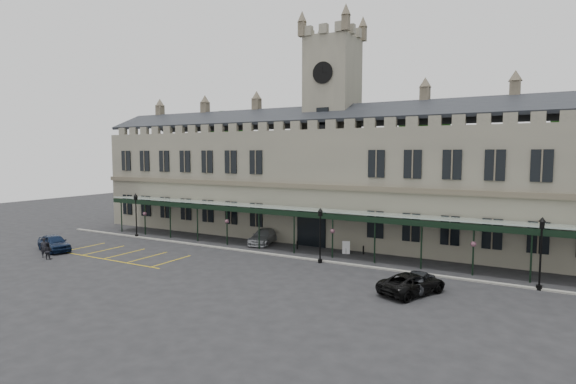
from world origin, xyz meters
The scene contains 21 objects.
ground centered at (0.00, 0.00, 0.00)m, with size 140.00×140.00×0.00m, color black.
station_building centered at (0.00, 15.91, 6.47)m, with size 60.00×10.36×17.30m.
clock_tower centered at (0.00, 16.00, 13.11)m, with size 5.60×5.60×24.80m.
canopy centered at (0.00, 7.46, 2.40)m, with size 50.00×4.10×4.30m.
kerb centered at (0.00, 5.50, 0.06)m, with size 60.00×0.40×0.12m, color gray.
parking_markings centered at (-14.00, -1.50, 0.00)m, with size 16.00×6.00×0.01m, color gold, non-canonical shape.
tree_behind_left centered at (-22.00, 25.00, 12.81)m, with size 6.00×6.00×16.00m.
tree_behind_mid centered at (8.00, 25.00, 12.81)m, with size 6.00×6.00×16.00m.
lamp_post_left centered at (-19.65, 5.58, 2.99)m, with size 0.48×0.48×5.04m.
lamp_post_mid centered at (3.80, 4.98, 2.89)m, with size 0.46×0.46×4.87m.
lamp_post_right centered at (20.59, 5.45, 3.08)m, with size 0.49×0.49×5.19m.
traffic_cone centered at (14.18, 2.20, 0.35)m, with size 0.45×0.45×0.72m.
sign_board centered at (4.48, 9.34, 0.60)m, with size 0.70×0.26×1.23m.
bollard_left centered at (-0.58, 8.92, 0.41)m, with size 0.15×0.15×0.82m, color black.
bollard_right centered at (5.97, 10.02, 0.41)m, with size 0.15×0.15×0.83m, color black.
car_left_a centered at (-21.00, -3.53, 0.81)m, with size 1.92×4.77×1.63m, color #0B1934.
car_taxi centered at (-5.00, 9.69, 0.76)m, with size 2.13×5.25×1.52m, color #929599.
car_van centered at (13.00, 0.23, 0.72)m, with size 2.39×5.17×1.44m, color black.
car_right_a centered at (13.18, 1.29, 0.72)m, with size 1.71×4.24×1.44m, color #303337.
person_a centered at (-19.20, -5.65, 0.92)m, with size 0.67×0.44×1.83m, color black.
person_b centered at (-18.30, -5.90, 0.77)m, with size 0.75×0.58×1.53m, color black.
Camera 1 is at (20.32, -30.09, 9.61)m, focal length 28.00 mm.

